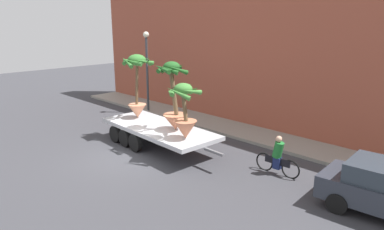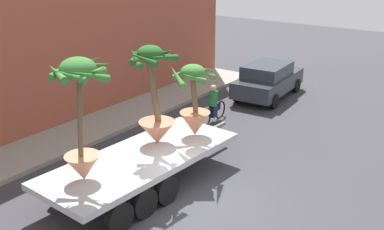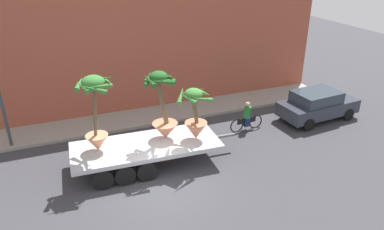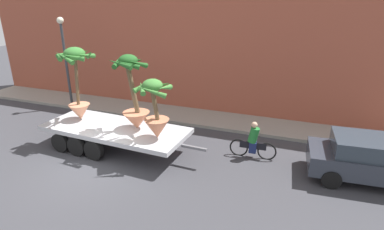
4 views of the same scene
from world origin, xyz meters
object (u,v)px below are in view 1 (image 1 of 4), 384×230
(potted_palm_rear, at_px, (174,101))
(potted_palm_middle, at_px, (185,114))
(street_lamp, at_px, (147,61))
(flatbed_trailer, at_px, (155,130))
(potted_palm_front, at_px, (137,83))
(cyclist, at_px, (278,157))

(potted_palm_rear, relative_size, potted_palm_middle, 1.31)
(potted_palm_rear, distance_m, street_lamp, 7.15)
(potted_palm_middle, height_order, street_lamp, street_lamp)
(street_lamp, bearing_deg, potted_palm_middle, -27.97)
(street_lamp, bearing_deg, flatbed_trailer, -35.24)
(potted_palm_front, relative_size, cyclist, 1.69)
(potted_palm_rear, height_order, cyclist, potted_palm_rear)
(flatbed_trailer, height_order, potted_palm_rear, potted_palm_rear)
(flatbed_trailer, distance_m, potted_palm_front, 2.50)
(street_lamp, bearing_deg, potted_palm_rear, -28.87)
(flatbed_trailer, bearing_deg, potted_palm_rear, 9.92)
(potted_palm_middle, xyz_separation_m, potted_palm_front, (-3.87, 0.56, 0.68))
(potted_palm_rear, bearing_deg, street_lamp, 151.13)
(potted_palm_front, height_order, street_lamp, street_lamp)
(potted_palm_front, bearing_deg, street_lamp, 136.34)
(potted_palm_front, relative_size, street_lamp, 0.64)
(potted_palm_rear, bearing_deg, flatbed_trailer, -170.08)
(potted_palm_rear, height_order, potted_palm_middle, potted_palm_rear)
(potted_palm_middle, relative_size, potted_palm_front, 0.73)
(potted_palm_middle, bearing_deg, potted_palm_rear, 156.83)
(cyclist, bearing_deg, potted_palm_middle, -155.43)
(cyclist, relative_size, street_lamp, 0.38)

